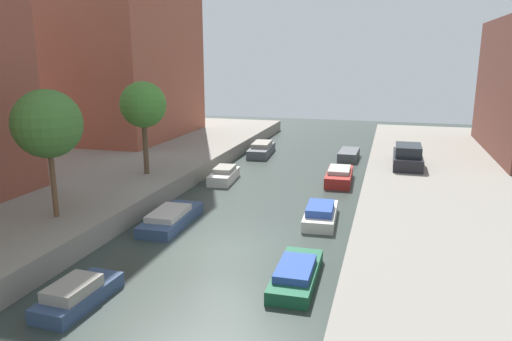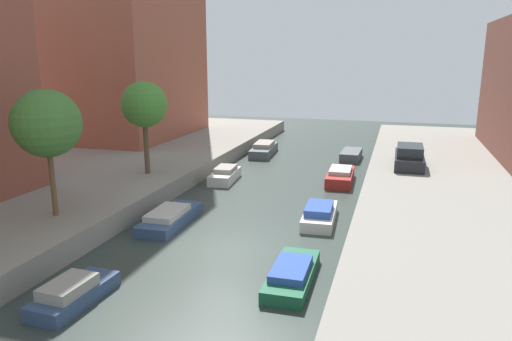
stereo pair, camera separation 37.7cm
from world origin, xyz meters
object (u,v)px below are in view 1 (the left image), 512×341
moored_boat_left_5 (261,149)px  moored_boat_left_3 (171,218)px  moored_boat_left_2 (77,294)px  moored_boat_right_2 (296,274)px  moored_boat_left_4 (224,175)px  moored_boat_right_4 (339,176)px  moored_boat_right_3 (321,214)px  street_tree_2 (47,124)px  street_tree_3 (143,105)px  parked_car (408,157)px  moored_boat_right_5 (349,155)px

moored_boat_left_5 → moored_boat_left_3: bearing=-89.4°
moored_boat_left_2 → moored_boat_right_2: moored_boat_left_2 is taller
moored_boat_left_4 → moored_boat_right_4: (7.01, 1.74, 0.01)m
moored_boat_right_2 → moored_boat_right_3: moored_boat_right_3 is taller
street_tree_2 → moored_boat_right_4: bearing=50.4°
street_tree_2 → moored_boat_left_5: (3.72, 19.79, -4.55)m
moored_boat_left_3 → moored_boat_right_4: (6.73, 9.93, 0.08)m
street_tree_3 → moored_boat_right_2: street_tree_3 is taller
street_tree_2 → moored_boat_right_2: 11.71m
moored_boat_left_4 → moored_boat_right_4: moored_boat_right_4 is taller
moored_boat_left_5 → moored_boat_right_4: size_ratio=1.15×
moored_boat_left_5 → moored_boat_left_2: bearing=-88.6°
parked_car → moored_boat_left_4: parked_car is taller
moored_boat_right_3 → moored_boat_left_3: bearing=-160.6°
street_tree_3 → moored_boat_left_2: street_tree_3 is taller
moored_boat_right_2 → moored_boat_right_4: 14.06m
moored_boat_right_2 → moored_boat_right_4: moored_boat_right_4 is taller
moored_boat_left_5 → moored_boat_right_3: size_ratio=1.24×
moored_boat_right_3 → moored_boat_right_5: (0.02, 14.68, -0.03)m
moored_boat_right_4 → street_tree_3: bearing=-155.2°
moored_boat_left_5 → moored_boat_right_3: 16.06m
parked_car → moored_boat_left_3: 15.65m
moored_boat_left_4 → moored_boat_right_2: 14.20m
moored_boat_left_2 → moored_boat_right_5: (6.28, 24.61, -0.02)m
street_tree_2 → moored_boat_right_5: (10.60, 19.95, -4.63)m
moored_boat_right_5 → moored_boat_right_2: bearing=-89.8°
street_tree_3 → moored_boat_right_3: size_ratio=1.41×
street_tree_3 → moored_boat_left_4: (3.63, 3.19, -4.59)m
moored_boat_right_4 → moored_boat_right_2: bearing=-89.8°
parked_car → street_tree_3: bearing=-156.8°
moored_boat_left_4 → moored_boat_left_5: bearing=89.4°
moored_boat_left_3 → moored_boat_right_4: moored_boat_right_4 is taller
street_tree_2 → moored_boat_left_5: 20.64m
moored_boat_left_2 → moored_boat_left_3: bearing=93.1°
moored_boat_left_2 → moored_boat_right_2: size_ratio=0.81×
moored_boat_left_3 → street_tree_2: bearing=-143.2°
moored_boat_right_3 → moored_boat_right_4: 7.58m
moored_boat_left_3 → moored_boat_right_4: 11.99m
street_tree_3 → parked_car: bearing=23.2°
parked_car → moored_boat_right_4: bearing=-161.4°
street_tree_2 → moored_boat_right_3: size_ratio=1.43×
moored_boat_left_5 → moored_boat_left_4: bearing=-90.6°
moored_boat_left_3 → moored_boat_left_4: bearing=92.0°
parked_car → moored_boat_right_5: bearing=125.4°
moored_boat_left_5 → moored_boat_right_2: size_ratio=1.20×
moored_boat_right_2 → moored_boat_right_5: moored_boat_right_2 is taller
moored_boat_right_5 → moored_boat_left_2: bearing=-104.3°
street_tree_2 → parked_car: bearing=44.1°
moored_boat_left_3 → moored_boat_right_5: bearing=68.6°
moored_boat_right_2 → moored_boat_right_4: (-0.04, 14.06, 0.10)m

